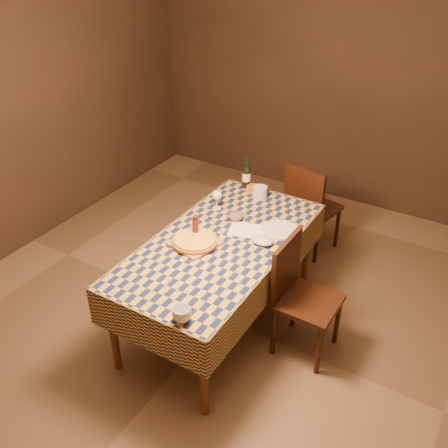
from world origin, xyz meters
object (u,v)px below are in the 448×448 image
object	(u,v)px
bowl	(235,217)
wine_bottle	(246,176)
white_plate	(279,230)
chair_far	(309,205)
chair_right	(299,291)
cutting_board	(195,243)
pizza	(195,240)
dining_table	(221,250)

from	to	relation	value
bowl	wine_bottle	bearing A→B (deg)	109.91
white_plate	chair_far	xyz separation A→B (m)	(-0.11, 0.91, -0.26)
wine_bottle	white_plate	size ratio (longest dim) A/B	1.04
bowl	chair_right	xyz separation A→B (m)	(0.69, -0.28, -0.27)
bowl	chair_far	size ratio (longest dim) A/B	0.14
chair_far	cutting_board	bearing A→B (deg)	-103.85
pizza	chair_right	distance (m)	0.84
cutting_board	white_plate	distance (m)	0.67
chair_far	white_plate	bearing A→B (deg)	-83.12
wine_bottle	pizza	bearing A→B (deg)	-83.51
dining_table	chair_right	world-z (taller)	chair_right
chair_far	pizza	bearing A→B (deg)	-103.85
pizza	white_plate	bearing A→B (deg)	47.14
white_plate	chair_right	world-z (taller)	chair_right
pizza	white_plate	size ratio (longest dim) A/B	1.49
cutting_board	wine_bottle	distance (m)	1.00
dining_table	bowl	size ratio (longest dim) A/B	14.04
cutting_board	bowl	size ratio (longest dim) A/B	2.35
dining_table	bowl	bearing A→B (deg)	101.36
chair_far	chair_right	distance (m)	1.29
dining_table	chair_far	world-z (taller)	chair_far
dining_table	chair_far	distance (m)	1.30
pizza	chair_far	world-z (taller)	chair_far
bowl	chair_right	bearing A→B (deg)	-21.75
bowl	chair_right	distance (m)	0.79
wine_bottle	cutting_board	bearing A→B (deg)	-83.51
pizza	white_plate	xyz separation A→B (m)	(0.46, 0.49, -0.03)
chair_right	wine_bottle	bearing A→B (deg)	137.83
dining_table	pizza	size ratio (longest dim) A/B	4.41
cutting_board	chair_far	size ratio (longest dim) A/B	0.33
wine_bottle	chair_right	size ratio (longest dim) A/B	0.32
dining_table	wine_bottle	xyz separation A→B (m)	(-0.26, 0.86, 0.19)
bowl	wine_bottle	world-z (taller)	wine_bottle
wine_bottle	white_plate	bearing A→B (deg)	-41.28
chair_right	chair_far	bearing A→B (deg)	109.39
pizza	chair_right	size ratio (longest dim) A/B	0.45
white_plate	chair_right	bearing A→B (deg)	-43.72
wine_bottle	chair_far	size ratio (longest dim) A/B	0.32
pizza	chair_far	distance (m)	1.47
cutting_board	chair_far	bearing A→B (deg)	76.15
white_plate	pizza	bearing A→B (deg)	-132.86
pizza	wine_bottle	xyz separation A→B (m)	(-0.11, 0.99, 0.07)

